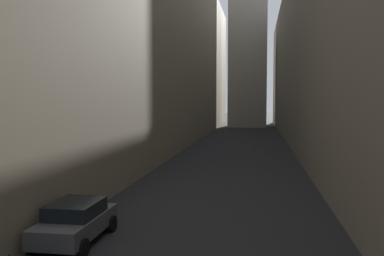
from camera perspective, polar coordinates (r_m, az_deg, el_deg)
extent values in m
plane|color=#232326|center=(43.43, 6.16, -3.04)|extent=(264.00, 264.00, 0.00)
cube|color=gray|center=(47.96, -9.33, 12.06)|extent=(14.45, 108.00, 24.19)
cube|color=gray|center=(46.19, 19.96, 9.90)|extent=(10.40, 108.00, 20.50)
cube|color=#9E9384|center=(85.49, 7.64, 15.57)|extent=(7.35, 7.35, 45.40)
cube|color=#4C4C51|center=(16.06, -15.55, -12.54)|extent=(1.75, 4.03, 0.65)
cube|color=black|center=(15.94, -15.54, -10.51)|extent=(1.61, 2.17, 0.51)
cylinder|color=black|center=(17.70, -16.29, -12.11)|extent=(0.22, 0.63, 0.63)
cylinder|color=black|center=(17.05, -10.83, -12.64)|extent=(0.22, 0.63, 0.63)
cylinder|color=black|center=(15.38, -20.78, -14.64)|extent=(0.22, 0.63, 0.63)
cylinder|color=black|center=(14.63, -14.59, -15.49)|extent=(0.22, 0.63, 0.63)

